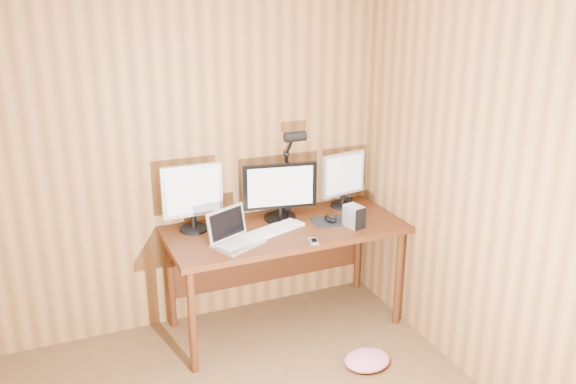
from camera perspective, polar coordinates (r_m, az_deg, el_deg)
room_shell at (r=2.24m, az=-6.21°, el=-9.81°), size 4.00×4.00×4.00m
desk at (r=4.24m, az=-0.65°, el=-4.50°), size 1.60×0.70×0.75m
monitor_center at (r=4.20m, az=-0.76°, el=0.11°), size 0.51×0.23×0.41m
monitor_left at (r=4.04m, az=-8.94°, el=-0.34°), size 0.40×0.19×0.45m
monitor_right at (r=4.45m, az=5.19°, el=1.29°), size 0.36×0.17×0.41m
laptop at (r=3.88m, az=-5.14°, el=-4.04°), size 0.37×0.34×0.22m
keyboard at (r=4.06m, az=-1.47°, el=-3.58°), size 0.49×0.29×0.02m
mousepad at (r=4.23m, az=4.00°, el=-2.77°), size 0.27×0.23×0.00m
mouse at (r=4.22m, az=4.01°, el=-2.50°), size 0.08×0.12×0.04m
hard_drive at (r=4.14m, az=6.20°, el=-2.28°), size 0.12×0.15×0.15m
phone at (r=3.90m, az=2.41°, el=-4.61°), size 0.07×0.11×0.01m
speaker at (r=4.44m, az=5.73°, el=-1.04°), size 0.05×0.05×0.11m
desk_lamp at (r=4.24m, az=0.29°, el=3.12°), size 0.15×0.22×0.66m
fabric_pile at (r=4.05m, az=7.40°, el=-15.34°), size 0.35×0.31×0.10m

